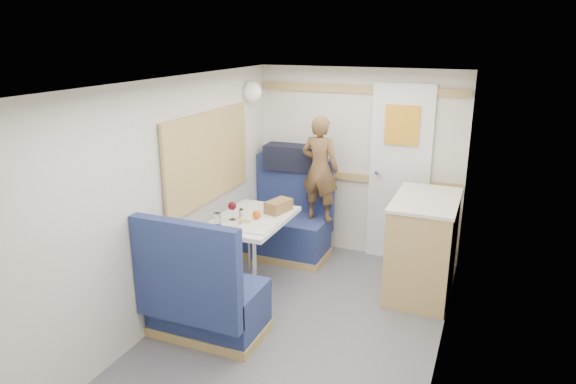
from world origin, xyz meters
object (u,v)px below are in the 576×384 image
at_px(dinette_table, 252,233).
at_px(salt_grinder, 242,216).
at_px(dome_light, 252,92).
at_px(pepper_grinder, 241,213).
at_px(tray, 258,226).
at_px(bench_near, 204,303).
at_px(person, 320,169).
at_px(tumbler_left, 217,219).
at_px(orange_fruit, 257,215).
at_px(bread_loaf, 279,206).
at_px(duffel_bag, 291,157).
at_px(bench_far, 288,229).
at_px(cheese_block, 246,220).
at_px(wine_glass, 232,207).
at_px(galley_counter, 423,245).
at_px(beer_glass, 276,210).

bearing_deg(dinette_table, salt_grinder, -105.05).
relative_size(dome_light, pepper_grinder, 2.16).
relative_size(dinette_table, dome_light, 4.60).
bearing_deg(tray, bench_near, -103.20).
xyz_separation_m(bench_near, person, (0.34, 1.76, 0.70)).
xyz_separation_m(bench_near, tumbler_left, (-0.20, 0.60, 0.47)).
bearing_deg(dinette_table, tumbler_left, -126.55).
xyz_separation_m(bench_near, dome_light, (-0.39, 1.71, 1.45)).
bearing_deg(orange_fruit, bread_loaf, 73.66).
xyz_separation_m(dinette_table, pepper_grinder, (-0.08, -0.05, 0.20)).
bearing_deg(duffel_bag, bread_loaf, -79.45).
xyz_separation_m(pepper_grinder, bread_loaf, (0.24, 0.29, 0.01)).
distance_m(bench_far, cheese_block, 1.13).
xyz_separation_m(wine_glass, pepper_grinder, (0.06, 0.07, -0.08)).
height_order(pepper_grinder, bread_loaf, bread_loaf).
distance_m(galley_counter, salt_grinder, 1.67).
relative_size(cheese_block, beer_glass, 1.06).
height_order(person, bread_loaf, person).
bearing_deg(tumbler_left, duffel_bag, 84.63).
relative_size(orange_fruit, pepper_grinder, 0.83).
bearing_deg(wine_glass, duffel_bag, 87.05).
distance_m(bench_near, wine_glass, 0.93).
relative_size(cheese_block, wine_glass, 0.62).
distance_m(person, pepper_grinder, 1.06).
xyz_separation_m(orange_fruit, cheese_block, (-0.05, -0.11, -0.02)).
relative_size(bench_near, dome_light, 5.25).
bearing_deg(dome_light, bench_far, 2.12).
height_order(duffel_bag, orange_fruit, duffel_bag).
bearing_deg(dinette_table, dome_light, 114.65).
distance_m(dinette_table, tumbler_left, 0.39).
bearing_deg(pepper_grinder, salt_grinder, -56.14).
bearing_deg(orange_fruit, galley_counter, 23.55).
distance_m(person, tray, 1.13).
bearing_deg(duffel_bag, dome_light, -144.25).
bearing_deg(duffel_bag, person, -32.91).
bearing_deg(pepper_grinder, bread_loaf, 50.59).
xyz_separation_m(dinette_table, wine_glass, (-0.13, -0.12, 0.28)).
height_order(person, wine_glass, person).
xyz_separation_m(galley_counter, pepper_grinder, (-1.54, -0.60, 0.30)).
relative_size(cheese_block, salt_grinder, 1.11).
relative_size(bench_far, duffel_bag, 1.89).
bearing_deg(orange_fruit, pepper_grinder, 179.06).
bearing_deg(bread_loaf, galley_counter, 13.38).
bearing_deg(person, duffel_bag, -23.19).
xyz_separation_m(cheese_block, wine_glass, (-0.16, 0.05, 0.09)).
bearing_deg(beer_glass, dome_light, 129.11).
bearing_deg(galley_counter, tumbler_left, -153.83).
distance_m(galley_counter, tumbler_left, 1.88).
bearing_deg(tray, bread_loaf, 89.14).
xyz_separation_m(cheese_block, pepper_grinder, (-0.11, 0.12, 0.01)).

